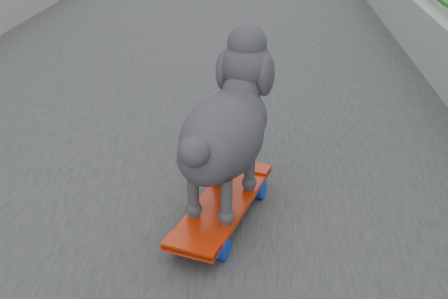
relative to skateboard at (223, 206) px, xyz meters
name	(u,v)px	position (x,y,z in m)	size (l,w,h in m)	color
skateboard	(223,206)	(0.00, 0.00, 0.00)	(0.29, 0.54, 0.07)	red
poodle	(226,126)	(0.01, 0.03, 0.26)	(0.31, 0.52, 0.45)	#2A282C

